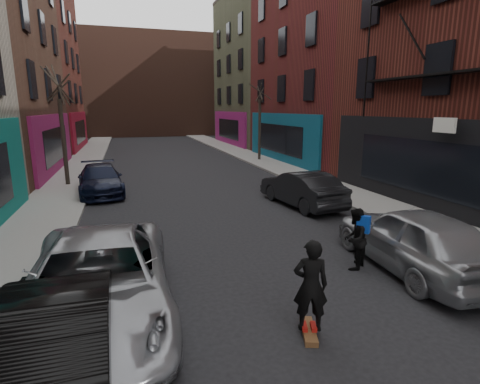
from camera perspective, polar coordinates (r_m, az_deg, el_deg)
sidewalk_left at (r=32.53m, az=-22.15°, el=5.02°), size 2.50×84.00×0.13m
sidewalk_right at (r=33.78m, az=-0.46°, el=6.20°), size 2.50×84.00×0.13m
buildings_right at (r=25.10m, az=27.29°, el=20.83°), size 12.00×56.00×16.00m
building_far at (r=58.36m, az=-14.24°, el=15.36°), size 40.00×10.00×14.00m
tree_left_far at (r=20.39m, az=-25.58°, el=10.10°), size 2.00×2.00×6.50m
tree_right_far at (r=27.85m, az=3.03°, el=11.96°), size 2.00×2.00×6.80m
parked_left_mid at (r=5.80m, az=-26.74°, el=-21.73°), size 1.57×4.31×1.41m
parked_left_far at (r=7.43m, az=-20.86°, el=-12.65°), size 2.75×5.70×1.56m
parked_left_end at (r=18.27m, az=-20.51°, el=1.78°), size 2.29×4.74×1.33m
parked_right_far at (r=9.98m, az=24.99°, el=-6.44°), size 2.17×4.77×1.59m
parked_right_end at (r=15.21m, az=9.34°, el=0.54°), size 2.06×4.48×1.42m
skateboard at (r=7.07m, az=10.41°, el=-20.12°), size 0.47×0.83×0.10m
skateboarder at (r=6.65m, az=10.71°, el=-13.82°), size 0.69×0.56×1.63m
pedestrian at (r=9.55m, az=17.13°, el=-6.78°), size 0.94×0.91×1.52m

